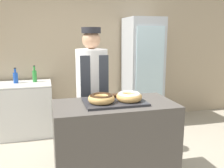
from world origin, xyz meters
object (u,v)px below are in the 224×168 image
serving_tray (115,102)px  chest_freezer (21,109)px  baker_person (92,93)px  beverage_fridge (142,72)px  donut_chocolate_glaze (101,98)px  donut_light_glaze (129,96)px  bottle_green (35,76)px  bottle_blue (16,77)px  brownie_back_left (106,96)px  brownie_back_right (116,96)px

serving_tray → chest_freezer: bearing=121.7°
serving_tray → baker_person: (-0.11, 0.64, -0.04)m
baker_person → serving_tray: bearing=-80.1°
baker_person → beverage_fridge: bearing=44.5°
donut_chocolate_glaze → donut_light_glaze: bearing=0.0°
baker_person → donut_chocolate_glaze: bearing=-92.8°
donut_light_glaze → bottle_green: (-0.99, 1.87, -0.04)m
bottle_blue → donut_chocolate_glaze: bearing=-61.7°
donut_light_glaze → brownie_back_left: size_ratio=3.07×
brownie_back_left → donut_light_glaze: bearing=-41.4°
brownie_back_right → bottle_green: 1.92m
serving_tray → bottle_blue: (-1.13, 1.81, 0.01)m
donut_light_glaze → bottle_green: bottle_green is taller
donut_chocolate_glaze → chest_freezer: 2.08m
chest_freezer → bottle_blue: (-0.05, 0.06, 0.51)m
brownie_back_left → baker_person: (-0.06, 0.50, -0.07)m
donut_light_glaze → brownie_back_right: bearing=118.1°
brownie_back_left → brownie_back_right: same height
bottle_blue → serving_tray: bearing=-57.9°
beverage_fridge → bottle_green: 1.85m
brownie_back_left → chest_freezer: size_ratio=0.09×
baker_person → bottle_green: baker_person is taller
donut_chocolate_glaze → brownie_back_right: 0.27m
donut_chocolate_glaze → beverage_fridge: beverage_fridge is taller
bottle_green → bottle_blue: 0.29m
bottle_green → bottle_blue: size_ratio=1.10×
brownie_back_right → donut_light_glaze: bearing=-61.9°
serving_tray → brownie_back_left: bearing=110.4°
serving_tray → donut_chocolate_glaze: (-0.15, -0.03, 0.06)m
brownie_back_left → beverage_fridge: beverage_fridge is taller
serving_tray → donut_chocolate_glaze: 0.16m
chest_freezer → bottle_green: bottle_green is taller
donut_light_glaze → chest_freezer: 2.23m
bottle_blue → chest_freezer: bearing=-48.2°
serving_tray → bottle_green: (-0.84, 1.83, 0.02)m
donut_light_glaze → beverage_fridge: (0.86, 1.77, -0.04)m
serving_tray → brownie_back_right: bearing=69.6°
beverage_fridge → serving_tray: bearing=-120.0°
baker_person → donut_light_glaze: bearing=-69.1°
baker_person → bottle_blue: bearing=131.3°
serving_tray → brownie_back_right: brownie_back_right is taller
brownie_back_left → brownie_back_right: size_ratio=1.00×
brownie_back_right → bottle_green: size_ratio=0.32×
donut_chocolate_glaze → donut_light_glaze: same height
brownie_back_right → serving_tray: bearing=-110.4°
brownie_back_left → chest_freezer: (-1.03, 1.60, -0.53)m
beverage_fridge → brownie_back_left: bearing=-123.4°
chest_freezer → baker_person: bearing=-48.8°
baker_person → chest_freezer: 1.54m
chest_freezer → brownie_back_right: bearing=-54.8°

